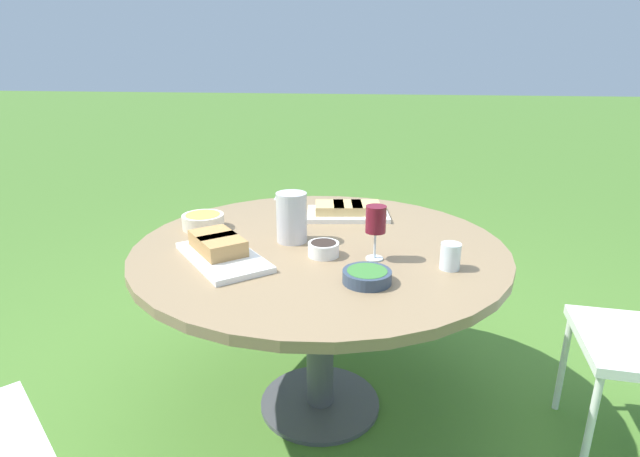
% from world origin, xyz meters
% --- Properties ---
extents(ground_plane, '(40.00, 40.00, 0.00)m').
position_xyz_m(ground_plane, '(0.00, 0.00, 0.00)').
color(ground_plane, '#4C7A2D').
extents(dining_table, '(1.39, 1.39, 0.72)m').
position_xyz_m(dining_table, '(0.00, 0.00, 0.63)').
color(dining_table, '#4C4C51').
rests_on(dining_table, ground_plane).
extents(water_pitcher, '(0.12, 0.12, 0.19)m').
position_xyz_m(water_pitcher, '(0.11, -0.01, 0.82)').
color(water_pitcher, silver).
rests_on(water_pitcher, dining_table).
extents(wine_glass, '(0.07, 0.07, 0.19)m').
position_xyz_m(wine_glass, '(-0.21, 0.13, 0.86)').
color(wine_glass, silver).
rests_on(wine_glass, dining_table).
extents(platter_bread_main, '(0.42, 0.44, 0.08)m').
position_xyz_m(platter_bread_main, '(0.33, 0.19, 0.76)').
color(platter_bread_main, white).
rests_on(platter_bread_main, dining_table).
extents(platter_charcuterie, '(0.38, 0.27, 0.06)m').
position_xyz_m(platter_charcuterie, '(-0.07, -0.36, 0.75)').
color(platter_charcuterie, white).
rests_on(platter_charcuterie, dining_table).
extents(bowl_fries, '(0.17, 0.17, 0.06)m').
position_xyz_m(bowl_fries, '(0.50, -0.11, 0.76)').
color(bowl_fries, beige).
rests_on(bowl_fries, dining_table).
extents(bowl_salad, '(0.15, 0.15, 0.04)m').
position_xyz_m(bowl_salad, '(-0.19, 0.32, 0.75)').
color(bowl_salad, '#334256').
rests_on(bowl_salad, dining_table).
extents(bowl_olives, '(0.11, 0.11, 0.05)m').
position_xyz_m(bowl_olives, '(-0.03, 0.12, 0.75)').
color(bowl_olives, white).
rests_on(bowl_olives, dining_table).
extents(cup_water_near, '(0.07, 0.07, 0.09)m').
position_xyz_m(cup_water_near, '(-0.46, 0.17, 0.77)').
color(cup_water_near, silver).
rests_on(cup_water_near, dining_table).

